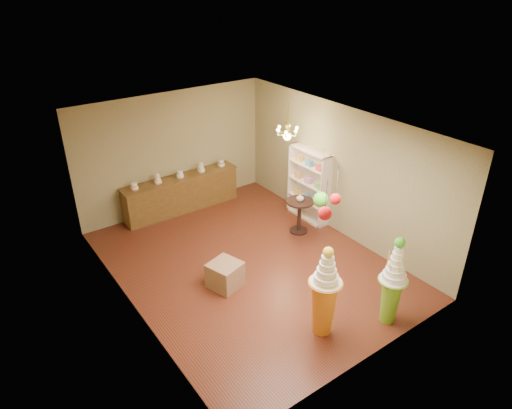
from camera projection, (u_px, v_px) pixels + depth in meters
floor at (249, 264)px, 9.65m from camera, size 6.50×6.50×0.00m
ceiling at (247, 127)px, 8.25m from camera, size 6.50×6.50×0.00m
wall_back at (173, 152)px, 11.29m from camera, size 5.00×0.04×3.00m
wall_front at (376, 284)px, 6.61m from camera, size 5.00×0.04×3.00m
wall_left at (126, 241)px, 7.66m from camera, size 0.04×6.50×3.00m
wall_right at (339, 171)px, 10.24m from camera, size 0.04×6.50×3.00m
pedestal_green at (392, 290)px, 7.80m from camera, size 0.50×0.50×1.72m
pedestal_orange at (324, 300)px, 7.58m from camera, size 0.70×0.70×1.71m
burlap_riser at (225, 275)px, 8.88m from camera, size 0.71×0.71×0.52m
sideboard at (182, 193)px, 11.56m from camera, size 3.04×0.54×1.16m
shelving_unit at (309, 185)px, 11.01m from camera, size 0.33×1.20×1.80m
round_table at (299, 212)px, 10.58m from camera, size 0.84×0.84×0.81m
vase at (300, 197)px, 10.41m from camera, size 0.21×0.21×0.18m
pom_red_left at (325, 213)px, 6.45m from camera, size 0.20×0.20×0.61m
pom_green_mid at (321, 199)px, 7.73m from camera, size 0.26×0.26×1.05m
pom_red_right at (335, 199)px, 6.91m from camera, size 0.17×0.17×0.62m
chandelier at (287, 134)px, 10.04m from camera, size 0.67×0.67×0.85m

